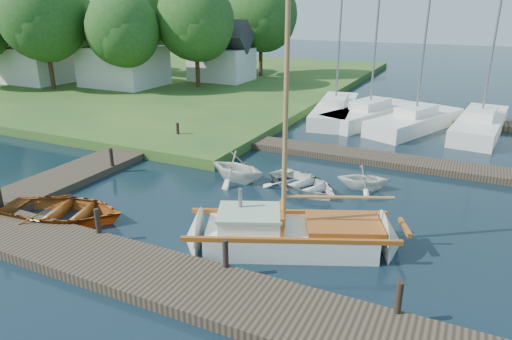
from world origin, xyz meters
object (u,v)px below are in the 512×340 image
at_px(marina_boat_3, 480,123).
at_px(house_a, 123,56).
at_px(mooring_post_4, 111,157).
at_px(tender_d, 364,176).
at_px(mooring_post_1, 98,221).
at_px(house_c, 221,57).
at_px(tender_c, 304,181).
at_px(marina_boat_0, 335,109).
at_px(sailboat, 295,237).
at_px(tree_1, 44,17).
at_px(mooring_post_3, 399,298).
at_px(tree_2, 123,28).
at_px(tree_5, 69,21).
at_px(tree_4, 147,11).
at_px(house_b, 35,56).
at_px(tree_7, 261,13).
at_px(dinghy, 63,208).
at_px(mooring_post_2, 226,253).
at_px(marina_boat_2, 415,120).
at_px(tender_b, 237,165).
at_px(tree_3, 196,20).
at_px(mooring_post_5, 178,130).

height_order(marina_boat_3, house_a, marina_boat_3).
xyz_separation_m(marina_boat_3, house_a, (-27.42, 1.66, 2.39)).
distance_m(mooring_post_4, tender_d, 10.78).
relative_size(mooring_post_1, house_c, 0.15).
relative_size(tender_c, marina_boat_0, 0.31).
distance_m(sailboat, marina_boat_0, 17.57).
bearing_deg(sailboat, marina_boat_0, 78.91).
relative_size(house_a, house_c, 1.19).
xyz_separation_m(mooring_post_4, tree_1, (-17.00, 12.05, 5.39)).
bearing_deg(house_a, mooring_post_3, -38.93).
xyz_separation_m(mooring_post_1, marina_boat_0, (1.82, 19.42, -0.13)).
relative_size(tree_2, tree_5, 0.97).
bearing_deg(tree_4, house_b, -126.71).
height_order(mooring_post_1, house_b, house_b).
bearing_deg(house_a, tree_5, 157.95).
distance_m(marina_boat_3, tree_7, 23.36).
bearing_deg(tree_2, dinghy, -55.22).
xyz_separation_m(dinghy, house_b, (-22.81, 18.40, 2.33)).
bearing_deg(mooring_post_3, sailboat, 146.12).
bearing_deg(tree_7, mooring_post_4, -79.14).
bearing_deg(mooring_post_1, mooring_post_3, 0.00).
height_order(mooring_post_2, marina_boat_0, marina_boat_0).
relative_size(house_c, tree_1, 0.57).
xyz_separation_m(dinghy, marina_boat_0, (4.01, 18.82, 0.12)).
bearing_deg(mooring_post_4, dinghy, -67.61).
xyz_separation_m(dinghy, house_c, (-8.81, 26.40, 2.14)).
xyz_separation_m(tree_5, tree_7, (18.00, 6.00, 0.78)).
bearing_deg(mooring_post_4, house_b, 146.31).
relative_size(mooring_post_2, house_a, 0.13).
bearing_deg(marina_boat_2, tree_7, 74.30).
relative_size(mooring_post_1, tree_2, 0.10).
height_order(mooring_post_3, tree_5, tree_5).
xyz_separation_m(mooring_post_1, tender_b, (1.44, 6.45, -0.01)).
relative_size(mooring_post_3, mooring_post_4, 1.00).
xyz_separation_m(mooring_post_4, marina_boat_3, (14.42, 14.34, -0.13)).
height_order(mooring_post_2, sailboat, sailboat).
xyz_separation_m(tender_d, tree_4, (-25.39, 19.19, 5.83)).
height_order(tree_3, tree_7, tree_7).
relative_size(tender_b, marina_boat_2, 0.25).
distance_m(mooring_post_4, tender_b, 5.63).
height_order(mooring_post_1, tree_7, tree_7).
bearing_deg(house_b, tender_c, -22.75).
relative_size(mooring_post_4, tender_b, 0.31).
xyz_separation_m(mooring_post_4, tree_2, (-11.00, 14.05, 4.55)).
distance_m(mooring_post_1, house_b, 31.47).
bearing_deg(mooring_post_4, tree_2, 128.05).
bearing_deg(mooring_post_5, marina_boat_3, 32.94).
distance_m(mooring_post_2, marina_boat_3, 20.23).
relative_size(marina_boat_2, tree_3, 1.20).
height_order(sailboat, tree_2, sailboat).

